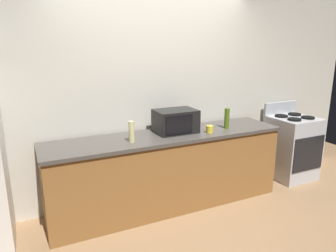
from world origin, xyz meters
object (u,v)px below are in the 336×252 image
Objects in this scene: mug_yellow at (210,129)px; stove_range at (291,147)px; bottle_olive_oil at (227,118)px; microwave at (176,121)px; bottle_vinegar at (131,132)px.

stove_range is at bearing 5.61° from mug_yellow.
stove_range is 1.35m from bottle_olive_oil.
bottle_vinegar is at bearing -165.89° from microwave.
stove_range is 2.25× the size of microwave.
microwave reaches higher than bottle_vinegar.
bottle_vinegar reaches higher than stove_range.
bottle_vinegar is (-1.25, -0.04, -0.01)m from bottle_olive_oil.
stove_range is 4.27× the size of bottle_olive_oil.
mug_yellow is (0.35, -0.20, -0.09)m from microwave.
bottle_vinegar is (-0.60, -0.15, -0.02)m from microwave.
bottle_olive_oil is at bearing -9.85° from microwave.
microwave is (-1.88, 0.05, 0.57)m from stove_range.
microwave is 1.90× the size of bottle_olive_oil.
mug_yellow is at bearing -174.39° from stove_range.
mug_yellow is (-0.30, -0.09, -0.08)m from bottle_olive_oil.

